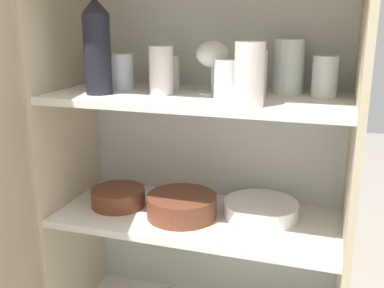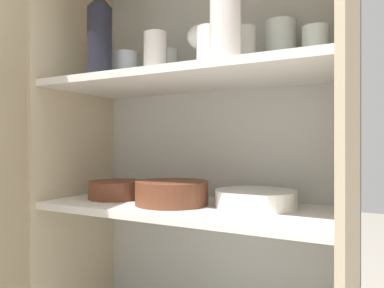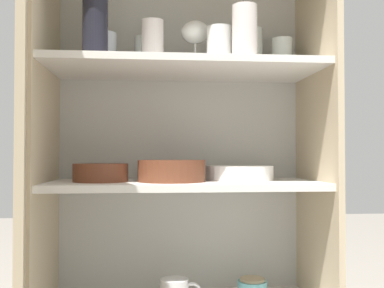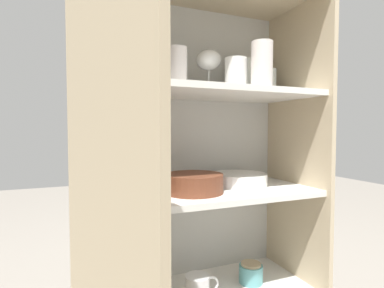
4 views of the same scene
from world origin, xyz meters
TOP-DOWN VIEW (x-y plane):
  - cupboard_back_panel at (0.00, 0.34)m, footprint 0.83×0.02m
  - cupboard_side_left at (-0.41, 0.17)m, footprint 0.02×0.37m
  - cupboard_side_right at (0.41, 0.17)m, footprint 0.02×0.37m
  - shelf_board_middle at (0.00, 0.17)m, footprint 0.80×0.34m
  - shelf_board_upper at (0.00, 0.17)m, footprint 0.80×0.34m
  - cupboard_door at (-0.36, -0.22)m, footprint 0.12×0.41m
  - tumbler_glass_0 at (0.10, 0.11)m, footprint 0.08×0.08m
  - tumbler_glass_1 at (-0.09, 0.15)m, footprint 0.07×0.07m
  - tumbler_glass_2 at (-0.24, 0.21)m, footprint 0.08×0.08m
  - tumbler_glass_3 at (0.23, 0.27)m, footprint 0.08×0.08m
  - tumbler_glass_4 at (0.16, 0.05)m, footprint 0.07×0.07m
  - tumbler_glass_5 at (-0.11, 0.23)m, footprint 0.08×0.08m
  - tumbler_glass_6 at (0.32, 0.24)m, footprint 0.07×0.07m
  - tumbler_glass_7 at (0.15, 0.20)m, footprint 0.06×0.06m
  - wine_glass_0 at (0.04, 0.19)m, footprint 0.09×0.09m
  - wine_bottle at (-0.26, 0.10)m, footprint 0.07×0.07m
  - plate_stack_white at (0.18, 0.21)m, footprint 0.21×0.21m
  - mixing_bowl_large at (-0.04, 0.15)m, footprint 0.20×0.20m
  - serving_bowl_small at (-0.25, 0.16)m, footprint 0.16×0.16m

SIDE VIEW (x-z plane):
  - shelf_board_middle at x=0.00m, z-range 0.61..0.63m
  - plate_stack_white at x=0.18m, z-range 0.63..0.67m
  - serving_bowl_small at x=-0.25m, z-range 0.63..0.68m
  - cupboard_back_panel at x=0.00m, z-range 0.00..1.31m
  - cupboard_side_left at x=-0.41m, z-range 0.00..1.31m
  - cupboard_side_right at x=0.41m, z-range 0.00..1.31m
  - cupboard_door at x=-0.36m, z-range 0.00..1.31m
  - mixing_bowl_large at x=-0.04m, z-range 0.63..0.69m
  - shelf_board_upper at x=0.00m, z-range 0.95..0.97m
  - tumbler_glass_5 at x=-0.11m, z-range 0.97..1.07m
  - tumbler_glass_2 at x=-0.24m, z-range 0.97..1.07m
  - tumbler_glass_0 at x=0.10m, z-range 0.97..1.08m
  - tumbler_glass_6 at x=0.32m, z-range 0.97..1.08m
  - tumbler_glass_7 at x=0.15m, z-range 0.97..1.09m
  - tumbler_glass_1 at x=-0.09m, z-range 0.97..1.10m
  - tumbler_glass_3 at x=0.23m, z-range 0.97..1.12m
  - tumbler_glass_4 at x=0.16m, z-range 0.97..1.12m
  - wine_glass_0 at x=0.04m, z-range 1.00..1.15m
  - wine_bottle at x=-0.26m, z-range 0.96..1.25m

